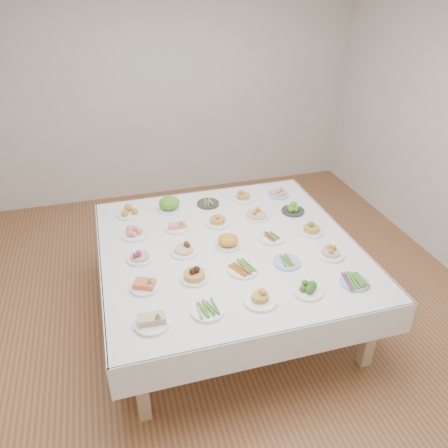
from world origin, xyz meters
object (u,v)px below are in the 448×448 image
object	(u,v)px
dish_12	(228,241)
dish_24	(278,191)
display_table	(229,252)
dish_0	(152,319)

from	to	relation	value
dish_12	dish_24	xyz separation A→B (m)	(0.77, 0.76, -0.00)
display_table	dish_0	world-z (taller)	dish_0
display_table	dish_0	bearing A→B (deg)	-134.83
dish_12	display_table	bearing A→B (deg)	44.89
display_table	dish_24	bearing A→B (deg)	44.74
display_table	dish_12	bearing A→B (deg)	-135.11
dish_12	dish_24	bearing A→B (deg)	44.74
dish_0	dish_24	xyz separation A→B (m)	(1.53, 1.52, 0.00)
display_table	dish_24	world-z (taller)	dish_24
dish_0	dish_12	xyz separation A→B (m)	(0.76, 0.76, 0.01)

